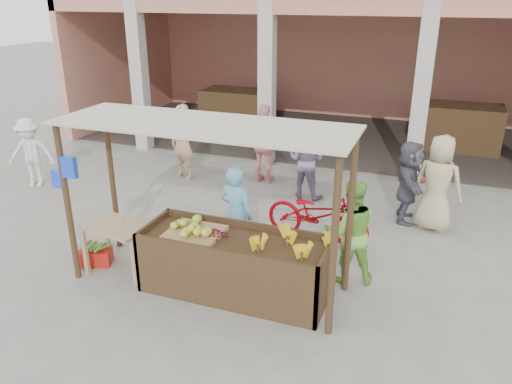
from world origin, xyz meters
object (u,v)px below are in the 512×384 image
at_px(red_crate, 95,256).
at_px(vendor_green, 350,229).
at_px(vendor_blue, 236,212).
at_px(side_table, 118,233).
at_px(motorcycle, 318,214).
at_px(fruit_stall, 235,267).

xyz_separation_m(red_crate, vendor_green, (3.78, 0.89, 0.70)).
bearing_deg(vendor_blue, vendor_green, -165.93).
relative_size(side_table, motorcycle, 0.55).
relative_size(side_table, red_crate, 2.17).
bearing_deg(motorcycle, vendor_green, -137.80).
relative_size(side_table, vendor_blue, 0.62).
xyz_separation_m(vendor_blue, motorcycle, (1.02, 1.10, -0.34)).
xyz_separation_m(fruit_stall, vendor_blue, (-0.32, 0.84, 0.44)).
relative_size(fruit_stall, vendor_blue, 1.55).
height_order(side_table, motorcycle, motorcycle).
bearing_deg(side_table, motorcycle, 48.99).
distance_m(fruit_stall, vendor_blue, 1.00).
height_order(side_table, vendor_green, vendor_green).
bearing_deg(side_table, fruit_stall, 12.74).
bearing_deg(red_crate, fruit_stall, -23.25).
relative_size(side_table, vendor_green, 0.63).
bearing_deg(fruit_stall, vendor_blue, 110.71).
relative_size(red_crate, motorcycle, 0.25).
xyz_separation_m(fruit_stall, vendor_green, (1.42, 0.87, 0.43)).
distance_m(fruit_stall, red_crate, 2.37).
height_order(fruit_stall, vendor_blue, vendor_blue).
bearing_deg(motorcycle, fruit_stall, 168.37).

